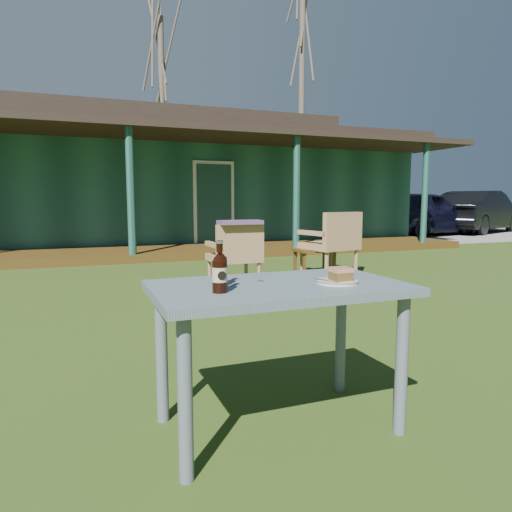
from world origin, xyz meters
name	(u,v)px	position (x,y,z in m)	size (l,w,h in m)	color
ground	(199,337)	(0.00, 0.00, 0.00)	(80.00, 80.00, 0.00)	#334916
pavilion	(112,182)	(0.00, 9.39, 1.61)	(15.80, 8.30, 3.45)	#1C4A3F
gravel_strip	(440,234)	(10.50, 8.50, 0.01)	(9.00, 6.00, 0.02)	gray
tree_mid	(163,123)	(3.00, 18.50, 4.75)	(0.28, 0.28, 9.50)	brown
tree_right	(301,110)	(9.50, 17.00, 5.50)	(0.28, 0.28, 11.00)	brown
car_near	(422,213)	(9.24, 7.99, 0.72)	(1.70, 4.23, 1.44)	black
car_far	(478,212)	(12.05, 8.42, 0.72)	(1.52, 4.37, 1.44)	black
cafe_table	(279,305)	(0.00, -1.60, 0.62)	(1.20, 0.70, 0.72)	slate
plate	(337,281)	(0.27, -1.68, 0.73)	(0.20, 0.20, 0.01)	silver
cake_slice	(341,274)	(0.29, -1.69, 0.77)	(0.09, 0.09, 0.06)	#533C1A
fork	(326,281)	(0.21, -1.69, 0.74)	(0.01, 0.14, 0.00)	silver
cola_bottle_near	(220,268)	(-0.27, -1.55, 0.81)	(0.06, 0.07, 0.21)	black
cola_bottle_far	(220,272)	(-0.32, -1.70, 0.81)	(0.07, 0.07, 0.22)	black
bottle_cap	(261,282)	(-0.07, -1.54, 0.72)	(0.03, 0.03, 0.01)	silver
armchair_left	(236,252)	(0.97, 1.91, 0.46)	(0.62, 0.58, 0.83)	#A27651
armchair_right	(333,240)	(2.64, 2.32, 0.53)	(0.83, 0.80, 0.95)	#A27651
floral_throw	(240,222)	(0.97, 1.75, 0.85)	(0.54, 0.24, 0.05)	#5D4167
side_table	(315,253)	(2.41, 2.46, 0.34)	(0.60, 0.40, 0.40)	#483211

